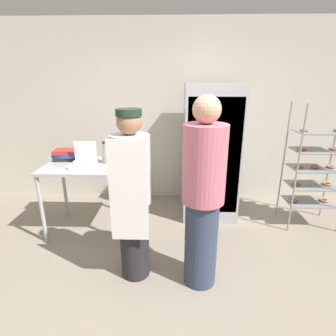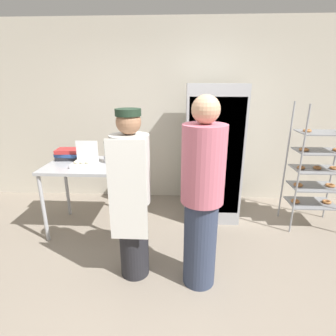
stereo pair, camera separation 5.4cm
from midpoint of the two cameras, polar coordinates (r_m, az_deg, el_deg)
ground_plane at (r=2.61m, az=-0.02°, el=-26.71°), size 14.00×14.00×0.00m
back_wall at (r=4.18m, az=1.62°, el=11.63°), size 6.40×0.12×2.73m
refrigerator at (r=3.67m, az=9.96°, el=3.29°), size 0.73×0.76×1.83m
baking_rack at (r=3.84m, az=30.06°, el=-0.24°), size 0.65×0.44×1.62m
prep_counter at (r=3.39m, az=-15.72°, el=-0.73°), size 1.10×0.74×0.88m
donut_box at (r=3.28m, az=-17.20°, el=1.25°), size 0.27×0.24×0.28m
blender_pitcher at (r=3.33m, az=-12.37°, el=3.17°), size 0.12×0.12×0.27m
binder_stack at (r=3.65m, az=-20.52°, el=2.87°), size 0.30×0.24×0.14m
person_baker at (r=2.43m, az=-7.25°, el=-6.03°), size 0.35×0.36×1.64m
person_customer at (r=2.32m, az=8.08°, el=-6.14°), size 0.37×0.37×1.76m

